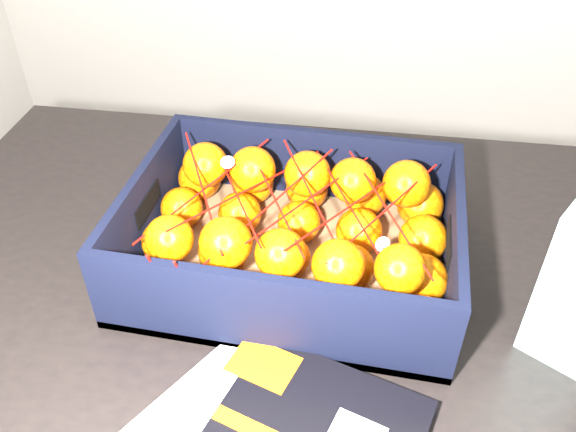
# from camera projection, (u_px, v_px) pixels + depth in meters

# --- Properties ---
(table) EXTENTS (1.24, 0.86, 0.75)m
(table) POSITION_uv_depth(u_px,v_px,m) (307.00, 325.00, 0.88)
(table) COLOR black
(table) RESTS_ON ground
(produce_crate) EXTENTS (0.43, 0.32, 0.12)m
(produce_crate) POSITION_uv_depth(u_px,v_px,m) (292.00, 244.00, 0.81)
(produce_crate) COLOR #916243
(produce_crate) RESTS_ON table
(clementine_heap) EXTENTS (0.41, 0.30, 0.12)m
(clementine_heap) POSITION_uv_depth(u_px,v_px,m) (295.00, 230.00, 0.80)
(clementine_heap) COLOR #D75C04
(clementine_heap) RESTS_ON produce_crate
(mesh_net) EXTENTS (0.36, 0.29, 0.09)m
(mesh_net) POSITION_uv_depth(u_px,v_px,m) (285.00, 204.00, 0.76)
(mesh_net) COLOR red
(mesh_net) RESTS_ON clementine_heap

